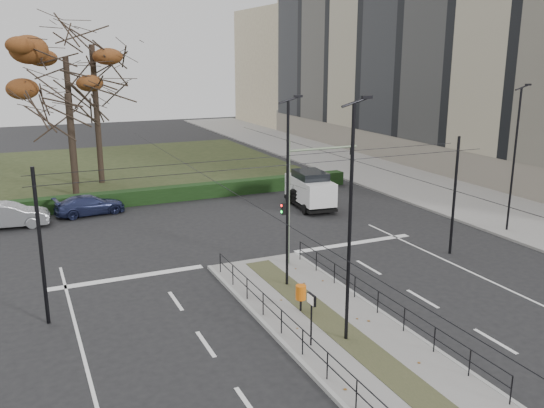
# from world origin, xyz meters

# --- Properties ---
(ground) EXTENTS (140.00, 140.00, 0.00)m
(ground) POSITION_xyz_m (0.00, 0.00, 0.00)
(ground) COLOR black
(ground) RESTS_ON ground
(median_island) EXTENTS (4.40, 15.00, 0.14)m
(median_island) POSITION_xyz_m (0.00, -2.50, 0.07)
(median_island) COLOR slate
(median_island) RESTS_ON ground
(sidewalk_east) EXTENTS (8.00, 90.00, 0.14)m
(sidewalk_east) POSITION_xyz_m (18.00, 22.00, 0.07)
(sidewalk_east) COLOR slate
(sidewalk_east) RESTS_ON ground
(park) EXTENTS (38.00, 26.00, 0.10)m
(park) POSITION_xyz_m (-6.00, 32.00, 0.05)
(park) COLOR black
(park) RESTS_ON ground
(hedge) EXTENTS (38.00, 1.00, 1.00)m
(hedge) POSITION_xyz_m (-6.00, 18.60, 0.50)
(hedge) COLOR black
(hedge) RESTS_ON ground
(apartment_block) EXTENTS (13.09, 52.10, 21.64)m
(apartment_block) POSITION_xyz_m (27.97, 23.97, 10.39)
(apartment_block) COLOR tan
(apartment_block) RESTS_ON ground
(median_railing) EXTENTS (4.14, 13.24, 0.92)m
(median_railing) POSITION_xyz_m (0.00, -2.60, 0.98)
(median_railing) COLOR black
(median_railing) RESTS_ON median_island
(catenary) EXTENTS (20.00, 34.00, 6.00)m
(catenary) POSITION_xyz_m (0.00, 1.62, 3.42)
(catenary) COLOR black
(catenary) RESTS_ON ground
(traffic_light) EXTENTS (3.99, 2.29, 5.87)m
(traffic_light) POSITION_xyz_m (1.64, 3.82, 3.55)
(traffic_light) COLOR slate
(traffic_light) RESTS_ON median_island
(litter_bin) EXTENTS (0.41, 0.41, 1.06)m
(litter_bin) POSITION_xyz_m (-0.58, -1.22, 0.90)
(litter_bin) COLOR black
(litter_bin) RESTS_ON median_island
(info_panel) EXTENTS (0.11, 0.49, 1.89)m
(info_panel) POSITION_xyz_m (-1.50, -3.81, 1.62)
(info_panel) COLOR black
(info_panel) RESTS_ON median_island
(streetlamp_median_near) EXTENTS (0.70, 0.14, 8.41)m
(streetlamp_median_near) POSITION_xyz_m (-0.15, -3.91, 4.42)
(streetlamp_median_near) COLOR black
(streetlamp_median_near) RESTS_ON median_island
(streetlamp_median_far) EXTENTS (0.68, 0.14, 8.11)m
(streetlamp_median_far) POSITION_xyz_m (0.11, 1.40, 4.26)
(streetlamp_median_far) COLOR black
(streetlamp_median_far) RESTS_ON median_island
(streetlamp_sidewalk) EXTENTS (0.68, 0.14, 8.17)m
(streetlamp_sidewalk) POSITION_xyz_m (15.10, 3.58, 4.29)
(streetlamp_sidewalk) COLOR black
(streetlamp_sidewalk) RESTS_ON sidewalk_east
(parked_car_second) EXTENTS (4.60, 2.04, 1.47)m
(parked_car_second) POSITION_xyz_m (-10.83, 16.22, 0.73)
(parked_car_second) COLOR #A0A2A7
(parked_car_second) RESTS_ON ground
(parked_car_third) EXTENTS (4.49, 2.25, 1.25)m
(parked_car_third) POSITION_xyz_m (-6.15, 17.21, 0.63)
(parked_car_third) COLOR #21284E
(parked_car_third) RESTS_ON ground
(white_van) EXTENTS (2.46, 4.77, 2.45)m
(white_van) POSITION_xyz_m (7.37, 13.04, 1.27)
(white_van) COLOR silver
(white_van) RESTS_ON ground
(rust_tree) EXTENTS (8.42, 8.42, 12.63)m
(rust_tree) POSITION_xyz_m (-6.00, 26.70, 9.69)
(rust_tree) COLOR black
(rust_tree) RESTS_ON park
(bare_tree_center) EXTENTS (7.20, 7.20, 13.94)m
(bare_tree_center) POSITION_xyz_m (-4.12, 26.30, 9.82)
(bare_tree_center) COLOR black
(bare_tree_center) RESTS_ON park
(bare_tree_near) EXTENTS (6.69, 6.69, 9.52)m
(bare_tree_near) POSITION_xyz_m (-6.41, 22.84, 6.73)
(bare_tree_near) COLOR black
(bare_tree_near) RESTS_ON park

